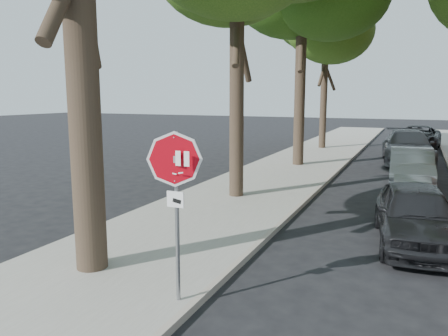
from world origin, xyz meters
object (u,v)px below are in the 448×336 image
Objects in this scene: car_b at (411,167)px; car_d at (418,138)px; stop_sign at (176,184)px; tree_far at (326,27)px; car_c at (407,147)px; car_a at (416,215)px.

car_b is 0.79× the size of car_d.
stop_sign is 0.28× the size of tree_far.
car_d is at bearing 86.60° from car_b.
car_c is at bearing 80.68° from stop_sign.
tree_far reaches higher than stop_sign.
stop_sign is 0.63× the size of car_b.
car_c is at bearing -89.67° from car_d.
tree_far is 8.91m from car_c.
car_b is (5.13, -9.71, -6.54)m from tree_far.
car_a is at bearing -85.27° from car_d.
tree_far reaches higher than car_c.
car_d is (0.19, 11.82, 0.04)m from car_b.
stop_sign is at bearing -84.54° from tree_far.
car_a is 6.81m from car_b.
tree_far is at bearing 136.47° from car_c.
stop_sign is 11.91m from car_b.
tree_far is (-2.02, 21.14, 5.26)m from stop_sign.
car_d is (5.32, 2.12, -6.49)m from tree_far.
car_a is 18.63m from car_d.
tree_far is at bearing 95.46° from stop_sign.
tree_far is 2.36× the size of car_a.
car_b is at bearing 84.54° from car_a.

